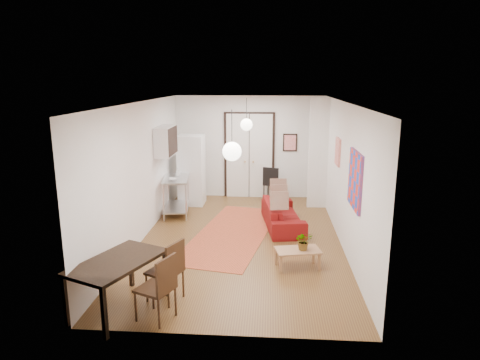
# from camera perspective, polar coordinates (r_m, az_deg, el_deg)

# --- Properties ---
(floor) EXTENTS (7.00, 7.00, 0.00)m
(floor) POSITION_cam_1_polar(r_m,az_deg,el_deg) (9.23, 0.11, -7.98)
(floor) COLOR brown
(floor) RESTS_ON ground
(ceiling) EXTENTS (4.20, 7.00, 0.02)m
(ceiling) POSITION_cam_1_polar(r_m,az_deg,el_deg) (8.60, 0.12, 10.31)
(ceiling) COLOR white
(ceiling) RESTS_ON wall_back
(wall_back) EXTENTS (4.20, 0.02, 2.90)m
(wall_back) POSITION_cam_1_polar(r_m,az_deg,el_deg) (12.24, 1.26, 4.39)
(wall_back) COLOR white
(wall_back) RESTS_ON floor
(wall_front) EXTENTS (4.20, 0.02, 2.90)m
(wall_front) POSITION_cam_1_polar(r_m,az_deg,el_deg) (5.45, -2.47, -7.15)
(wall_front) COLOR white
(wall_front) RESTS_ON floor
(wall_left) EXTENTS (0.02, 7.00, 2.90)m
(wall_left) POSITION_cam_1_polar(r_m,az_deg,el_deg) (9.19, -13.07, 1.02)
(wall_left) COLOR white
(wall_left) RESTS_ON floor
(wall_right) EXTENTS (0.02, 7.00, 2.90)m
(wall_right) POSITION_cam_1_polar(r_m,az_deg,el_deg) (8.91, 13.71, 0.61)
(wall_right) COLOR white
(wall_right) RESTS_ON floor
(double_doors) EXTENTS (1.44, 0.06, 2.50)m
(double_doors) POSITION_cam_1_polar(r_m,az_deg,el_deg) (12.23, 1.24, 3.20)
(double_doors) COLOR silver
(double_doors) RESTS_ON wall_back
(stub_partition) EXTENTS (0.50, 0.10, 2.90)m
(stub_partition) POSITION_cam_1_polar(r_m,az_deg,el_deg) (11.35, 10.40, 3.47)
(stub_partition) COLOR white
(stub_partition) RESTS_ON floor
(wall_cabinet) EXTENTS (0.35, 1.00, 0.70)m
(wall_cabinet) POSITION_cam_1_polar(r_m,az_deg,el_deg) (10.48, -9.88, 5.17)
(wall_cabinet) COLOR white
(wall_cabinet) RESTS_ON wall_left
(painting_popart) EXTENTS (0.05, 1.00, 1.00)m
(painting_popart) POSITION_cam_1_polar(r_m,az_deg,el_deg) (7.66, 15.11, 0.01)
(painting_popart) COLOR red
(painting_popart) RESTS_ON wall_right
(painting_abstract) EXTENTS (0.05, 0.50, 0.60)m
(painting_abstract) POSITION_cam_1_polar(r_m,az_deg,el_deg) (9.61, 12.91, 3.70)
(painting_abstract) COLOR #F5E8CC
(painting_abstract) RESTS_ON wall_right
(poster_back) EXTENTS (0.40, 0.03, 0.50)m
(poster_back) POSITION_cam_1_polar(r_m,az_deg,el_deg) (12.18, 6.68, 4.98)
(poster_back) COLOR red
(poster_back) RESTS_ON wall_back
(print_left) EXTENTS (0.03, 0.44, 0.54)m
(print_left) POSITION_cam_1_polar(r_m,az_deg,el_deg) (10.99, -10.03, 5.80)
(print_left) COLOR #986A3F
(print_left) RESTS_ON wall_left
(pendant_back) EXTENTS (0.30, 0.30, 0.80)m
(pendant_back) POSITION_cam_1_polar(r_m,az_deg,el_deg) (10.65, 0.87, 7.40)
(pendant_back) COLOR white
(pendant_back) RESTS_ON ceiling
(pendant_front) EXTENTS (0.30, 0.30, 0.80)m
(pendant_front) POSITION_cam_1_polar(r_m,az_deg,el_deg) (6.69, -1.08, 3.83)
(pendant_front) COLOR white
(pendant_front) RESTS_ON ceiling
(kilim_rug) EXTENTS (2.18, 4.12, 0.01)m
(kilim_rug) POSITION_cam_1_polar(r_m,az_deg,el_deg) (9.60, -0.97, -7.09)
(kilim_rug) COLOR #C54931
(kilim_rug) RESTS_ON floor
(sofa) EXTENTS (1.03, 2.05, 0.57)m
(sofa) POSITION_cam_1_polar(r_m,az_deg,el_deg) (9.99, 5.71, -4.61)
(sofa) COLOR maroon
(sofa) RESTS_ON floor
(coffee_table) EXTENTS (0.87, 0.60, 0.35)m
(coffee_table) POSITION_cam_1_polar(r_m,az_deg,el_deg) (7.91, 7.71, -9.48)
(coffee_table) COLOR #A97A50
(coffee_table) RESTS_ON floor
(potted_plant) EXTENTS (0.33, 0.36, 0.34)m
(potted_plant) POSITION_cam_1_polar(r_m,az_deg,el_deg) (7.83, 8.50, -8.00)
(potted_plant) COLOR #386E31
(potted_plant) RESTS_ON coffee_table
(kitchen_counter) EXTENTS (0.78, 1.31, 0.95)m
(kitchen_counter) POSITION_cam_1_polar(r_m,az_deg,el_deg) (10.88, -8.49, -1.37)
(kitchen_counter) COLOR silver
(kitchen_counter) RESTS_ON floor
(bowl) EXTENTS (0.28, 0.28, 0.05)m
(bowl) POSITION_cam_1_polar(r_m,az_deg,el_deg) (10.52, -8.91, 0.09)
(bowl) COLOR silver
(bowl) RESTS_ON kitchen_counter
(soap_bottle) EXTENTS (0.11, 0.11, 0.20)m
(soap_bottle) POSITION_cam_1_polar(r_m,az_deg,el_deg) (11.02, -8.29, 1.10)
(soap_bottle) COLOR teal
(soap_bottle) RESTS_ON kitchen_counter
(fridge) EXTENTS (0.68, 0.68, 1.89)m
(fridge) POSITION_cam_1_polar(r_m,az_deg,el_deg) (11.65, -6.47, 1.33)
(fridge) COLOR white
(fridge) RESTS_ON floor
(dining_table) EXTENTS (1.31, 1.63, 0.79)m
(dining_table) POSITION_cam_1_polar(r_m,az_deg,el_deg) (6.60, -16.00, -10.95)
(dining_table) COLOR black
(dining_table) RESTS_ON floor
(dining_chair_near) EXTENTS (0.61, 0.72, 0.98)m
(dining_chair_near) POSITION_cam_1_polar(r_m,az_deg,el_deg) (6.87, -9.85, -10.83)
(dining_chair_near) COLOR #3C2513
(dining_chair_near) RESTS_ON floor
(dining_chair_far) EXTENTS (0.61, 0.72, 0.98)m
(dining_chair_far) POSITION_cam_1_polar(r_m,az_deg,el_deg) (6.39, -11.06, -12.84)
(dining_chair_far) COLOR #3C2513
(dining_chair_far) RESTS_ON floor
(black_side_chair) EXTENTS (0.56, 0.57, 0.97)m
(black_side_chair) POSITION_cam_1_polar(r_m,az_deg,el_deg) (12.14, 4.38, 0.06)
(black_side_chair) COLOR black
(black_side_chair) RESTS_ON floor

